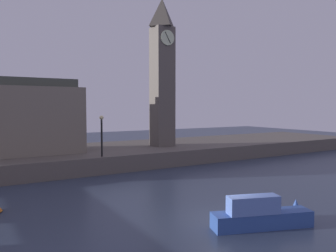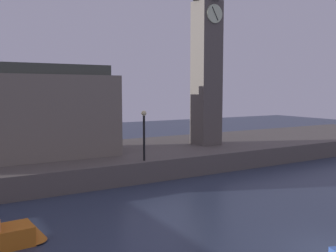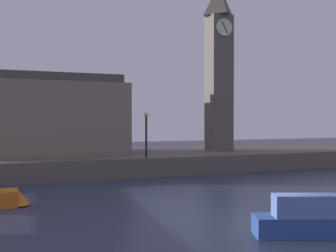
# 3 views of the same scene
# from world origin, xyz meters

# --- Properties ---
(far_embankment) EXTENTS (70.00, 12.00, 1.50)m
(far_embankment) POSITION_xyz_m (0.00, 20.00, 0.75)
(far_embankment) COLOR #5B544C
(far_embankment) RESTS_ON ground
(clock_tower) EXTENTS (2.30, 2.35, 15.84)m
(clock_tower) POSITION_xyz_m (7.21, 18.87, 9.68)
(clock_tower) COLOR #5B544C
(clock_tower) RESTS_ON far_embankment
(parliament_hall) EXTENTS (15.09, 5.67, 10.45)m
(parliament_hall) POSITION_xyz_m (-9.64, 20.18, 4.90)
(parliament_hall) COLOR slate
(parliament_hall) RESTS_ON far_embankment
(streetlamp) EXTENTS (0.36, 0.36, 3.52)m
(streetlamp) POSITION_xyz_m (-1.21, 14.67, 3.72)
(streetlamp) COLOR black
(streetlamp) RESTS_ON far_embankment
(boat_patrol_orange) EXTENTS (3.78, 1.53, 1.33)m
(boat_patrol_orange) POSITION_xyz_m (-11.38, 7.60, 0.50)
(boat_patrol_orange) COLOR orange
(boat_patrol_orange) RESTS_ON ground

